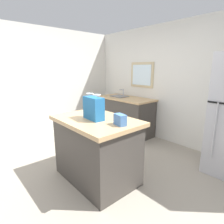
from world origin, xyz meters
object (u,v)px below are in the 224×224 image
shopping_bag (94,108)px  bottle (95,106)px  kitchen_island (97,149)px  small_box (120,120)px

shopping_bag → bottle: (-0.29, 0.24, -0.05)m
kitchen_island → small_box: bearing=6.4°
kitchen_island → bottle: bearing=146.0°
kitchen_island → bottle: 0.67m
bottle → small_box: bearing=-11.5°
small_box → bottle: size_ratio=0.70×
shopping_bag → bottle: bearing=141.2°
shopping_bag → bottle: shopping_bag is taller
kitchen_island → shopping_bag: bearing=-90.7°
shopping_bag → small_box: (0.44, 0.09, -0.09)m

